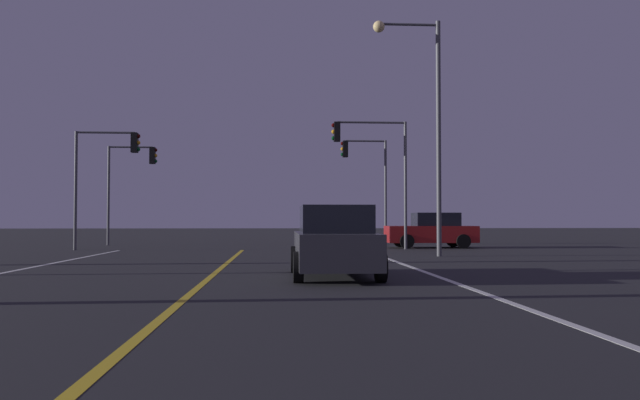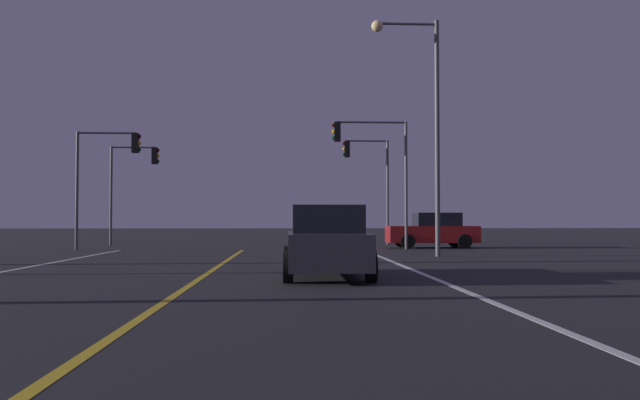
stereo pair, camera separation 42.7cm
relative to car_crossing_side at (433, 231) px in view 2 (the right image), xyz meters
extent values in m
cube|color=silver|center=(-3.61, -19.68, -0.82)|extent=(0.16, 35.67, 0.01)
cube|color=gold|center=(-9.05, -19.68, -0.82)|extent=(0.16, 35.67, 0.01)
cylinder|color=black|center=(-1.41, -0.90, -0.48)|extent=(0.68, 0.22, 0.68)
cylinder|color=black|center=(-1.41, 0.90, -0.48)|extent=(0.68, 0.22, 0.68)
cylinder|color=black|center=(1.29, -0.90, -0.48)|extent=(0.68, 0.22, 0.68)
cylinder|color=black|center=(1.29, 0.90, -0.48)|extent=(0.68, 0.22, 0.68)
cube|color=maroon|center=(-0.06, 0.00, -0.16)|extent=(4.30, 1.80, 0.80)
cube|color=black|center=(0.19, 0.00, 0.56)|extent=(2.10, 1.60, 0.64)
cube|color=red|center=(2.04, -0.60, -0.06)|extent=(0.08, 0.24, 0.16)
cube|color=red|center=(2.04, 0.60, -0.06)|extent=(0.08, 0.24, 0.16)
cylinder|color=black|center=(-7.00, -13.95, -0.48)|extent=(0.22, 0.68, 0.68)
cylinder|color=black|center=(-5.20, -13.95, -0.48)|extent=(0.22, 0.68, 0.68)
cylinder|color=black|center=(-7.00, -16.65, -0.48)|extent=(0.22, 0.68, 0.68)
cylinder|color=black|center=(-5.20, -16.65, -0.48)|extent=(0.22, 0.68, 0.68)
cube|color=#38383D|center=(-6.10, -15.30, -0.16)|extent=(1.80, 4.30, 0.80)
cube|color=black|center=(-6.10, -15.55, 0.56)|extent=(1.60, 2.10, 0.64)
cube|color=red|center=(-6.70, -17.40, -0.06)|extent=(0.24, 0.08, 0.16)
cube|color=red|center=(-5.50, -17.40, -0.06)|extent=(0.24, 0.08, 0.16)
cylinder|color=#4C4C51|center=(-1.56, -1.34, 2.14)|extent=(0.14, 0.14, 5.93)
cylinder|color=#4C4C51|center=(-3.15, -1.34, 5.05)|extent=(3.19, 0.10, 0.10)
cube|color=black|center=(-4.75, -1.34, 4.60)|extent=(0.28, 0.36, 0.90)
sphere|color=#3A0605|center=(-4.91, -1.34, 4.90)|extent=(0.20, 0.20, 0.20)
sphere|color=orange|center=(-4.91, -1.34, 4.60)|extent=(0.20, 0.20, 0.20)
sphere|color=#063816|center=(-4.91, -1.34, 4.30)|extent=(0.20, 0.20, 0.20)
cylinder|color=#4C4C51|center=(-16.54, -1.34, 1.85)|extent=(0.14, 0.14, 5.35)
cylinder|color=#4C4C51|center=(-15.24, -1.34, 4.48)|extent=(2.58, 0.10, 0.10)
cube|color=black|center=(-13.95, -1.34, 4.03)|extent=(0.28, 0.36, 0.90)
sphere|color=#3A0605|center=(-13.79, -1.34, 4.33)|extent=(0.20, 0.20, 0.20)
sphere|color=orange|center=(-13.79, -1.34, 4.03)|extent=(0.20, 0.20, 0.20)
sphere|color=#063816|center=(-13.79, -1.34, 3.73)|extent=(0.20, 0.20, 0.20)
cylinder|color=#4C4C51|center=(-1.56, 4.16, 2.05)|extent=(0.14, 0.14, 5.75)
cylinder|color=#4C4C51|center=(-2.67, 4.16, 4.87)|extent=(2.23, 0.10, 0.10)
cube|color=black|center=(-3.79, 4.16, 4.42)|extent=(0.28, 0.36, 0.90)
sphere|color=#3A0605|center=(-3.95, 4.16, 4.72)|extent=(0.20, 0.20, 0.20)
sphere|color=orange|center=(-3.95, 4.16, 4.42)|extent=(0.20, 0.20, 0.20)
sphere|color=#063816|center=(-3.95, 4.16, 4.12)|extent=(0.20, 0.20, 0.20)
cylinder|color=#4C4C51|center=(-16.54, 4.16, 1.84)|extent=(0.14, 0.14, 5.32)
cylinder|color=#4C4C51|center=(-15.38, 4.16, 4.44)|extent=(2.31, 0.10, 0.10)
cube|color=black|center=(-14.23, 4.16, 3.99)|extent=(0.28, 0.36, 0.90)
sphere|color=#3A0605|center=(-14.07, 4.16, 4.29)|extent=(0.20, 0.20, 0.20)
sphere|color=orange|center=(-14.07, 4.16, 3.99)|extent=(0.20, 0.20, 0.20)
sphere|color=#063816|center=(-14.07, 4.16, 3.69)|extent=(0.20, 0.20, 0.20)
cylinder|color=#4C4C51|center=(-1.45, -7.08, 3.60)|extent=(0.18, 0.18, 8.85)
cylinder|color=#4C4C51|center=(-2.58, -7.08, 7.87)|extent=(2.25, 0.10, 0.10)
sphere|color=#F9D88C|center=(-3.70, -7.08, 7.77)|extent=(0.44, 0.44, 0.44)
camera|label=1|loc=(-7.42, -30.42, 0.55)|focal=35.64mm
camera|label=2|loc=(-7.00, -30.42, 0.55)|focal=35.64mm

